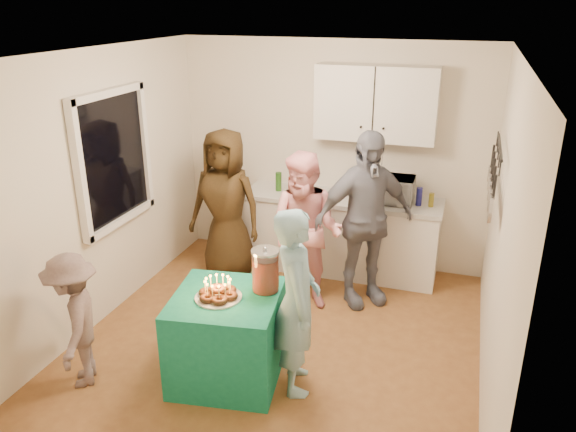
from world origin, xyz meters
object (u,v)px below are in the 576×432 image
(woman_back_left, at_px, (226,206))
(woman_back_center, at_px, (306,232))
(counter, at_px, (340,236))
(woman_back_right, at_px, (364,220))
(punch_jar, at_px, (265,271))
(microwave, at_px, (390,189))
(man_birthday, at_px, (296,302))
(party_table, at_px, (227,337))
(child_near_left, at_px, (75,321))

(woman_back_left, bearing_deg, woman_back_center, -15.41)
(counter, bearing_deg, woman_back_right, -59.54)
(woman_back_right, bearing_deg, punch_jar, -148.87)
(microwave, relative_size, woman_back_left, 0.30)
(woman_back_center, bearing_deg, punch_jar, -83.21)
(man_birthday, height_order, woman_back_left, woman_back_left)
(party_table, bearing_deg, man_birthday, 6.44)
(party_table, relative_size, woman_back_center, 0.52)
(man_birthday, height_order, child_near_left, man_birthday)
(woman_back_left, bearing_deg, counter, 27.95)
(child_near_left, bearing_deg, punch_jar, 85.84)
(microwave, distance_m, child_near_left, 3.45)
(party_table, xyz_separation_m, woman_back_center, (0.27, 1.36, 0.43))
(woman_back_left, distance_m, woman_back_center, 1.07)
(counter, xyz_separation_m, child_near_left, (-1.56, -2.70, 0.15))
(counter, relative_size, woman_back_left, 1.28)
(woman_back_right, bearing_deg, child_near_left, -171.20)
(counter, relative_size, microwave, 4.27)
(child_near_left, bearing_deg, man_birthday, 77.73)
(punch_jar, height_order, woman_back_left, woman_back_left)
(woman_back_left, bearing_deg, man_birthday, -48.08)
(woman_back_center, bearing_deg, microwave, 58.83)
(microwave, relative_size, punch_jar, 1.52)
(man_birthday, bearing_deg, party_table, 75.00)
(party_table, bearing_deg, woman_back_right, 63.21)
(woman_back_center, relative_size, child_near_left, 1.41)
(microwave, relative_size, child_near_left, 0.45)
(counter, distance_m, woman_back_right, 0.89)
(party_table, distance_m, child_near_left, 1.23)
(woman_back_center, distance_m, child_near_left, 2.30)
(woman_back_center, relative_size, woman_back_right, 0.89)
(party_table, relative_size, woman_back_right, 0.46)
(counter, bearing_deg, woman_back_center, -100.51)
(punch_jar, bearing_deg, woman_back_left, 124.26)
(party_table, xyz_separation_m, woman_back_left, (-0.75, 1.70, 0.48))
(microwave, distance_m, party_table, 2.54)
(punch_jar, distance_m, woman_back_right, 1.51)
(party_table, xyz_separation_m, woman_back_right, (0.81, 1.61, 0.54))
(microwave, height_order, child_near_left, microwave)
(punch_jar, relative_size, man_birthday, 0.22)
(woman_back_left, height_order, child_near_left, woman_back_left)
(party_table, xyz_separation_m, man_birthday, (0.58, 0.07, 0.40))
(punch_jar, relative_size, woman_back_right, 0.19)
(counter, relative_size, man_birthday, 1.41)
(punch_jar, relative_size, woman_back_left, 0.20)
(man_birthday, relative_size, woman_back_right, 0.85)
(woman_back_center, height_order, child_near_left, woman_back_center)
(man_birthday, bearing_deg, counter, -17.70)
(microwave, height_order, party_table, microwave)
(man_birthday, xyz_separation_m, woman_back_right, (0.23, 1.54, 0.14))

